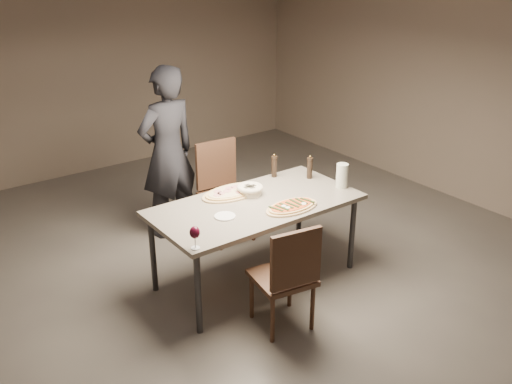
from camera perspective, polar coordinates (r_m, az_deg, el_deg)
room at (r=4.64m, az=-0.00°, el=6.24°), size 7.00×7.00×7.00m
dining_table at (r=4.90m, az=-0.00°, el=-1.69°), size 1.80×0.90×0.75m
zucchini_pizza at (r=4.77m, az=3.60°, el=-1.46°), size 0.50×0.28×0.05m
ham_pizza at (r=5.05m, az=-2.34°, el=0.00°), size 0.61×0.34×0.04m
bread_basket at (r=5.02m, az=-0.61°, el=0.28°), size 0.23×0.23×0.08m
oil_dish at (r=5.00m, az=-0.51°, el=-0.32°), size 0.12×0.12×0.01m
pepper_mill_left at (r=5.39m, az=1.83°, el=2.61°), size 0.06×0.06×0.23m
pepper_mill_right at (r=5.38m, az=5.40°, el=2.45°), size 0.06×0.06×0.23m
carafe at (r=5.20m, az=8.59°, el=1.63°), size 0.11×0.11×0.22m
wine_glass at (r=4.12m, az=-6.14°, el=-4.12°), size 0.08×0.08×0.18m
side_plate at (r=4.63m, az=-3.13°, el=-2.43°), size 0.17×0.17×0.01m
chair_near at (r=4.33m, az=3.20°, el=-8.07°), size 0.50×0.50×0.91m
chair_far at (r=5.76m, az=-3.39°, el=0.72°), size 0.50×0.50×0.99m
diner at (r=5.74m, az=-8.82°, el=3.87°), size 0.68×0.49×1.75m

